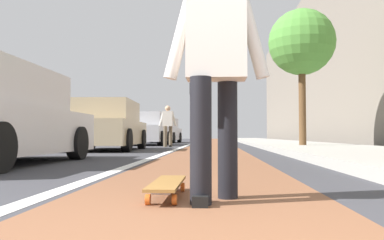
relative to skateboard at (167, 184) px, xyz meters
name	(u,v)px	position (x,y,z in m)	size (l,w,h in m)	color
ground_plane	(210,151)	(8.42, -0.20, -0.09)	(80.00, 80.00, 0.00)	#38383D
bike_lane_paint	(213,142)	(22.42, -0.20, -0.09)	(56.00, 1.90, 0.00)	brown
lane_stripe_white	(193,143)	(18.42, 0.90, -0.09)	(52.00, 0.16, 0.01)	silver
sidewalk_curb	(279,143)	(16.42, -3.44, -0.02)	(52.00, 3.20, 0.15)	#9E9B93
building_facade	(321,64)	(20.42, -6.62, 4.59)	(40.00, 1.20, 9.37)	slate
skateboard	(167,184)	(0.00, 0.00, 0.00)	(0.84, 0.20, 0.11)	orange
skater_person	(215,62)	(-0.15, -0.35, 0.84)	(0.46, 0.72, 1.64)	black
parked_car_mid	(107,127)	(8.69, 2.92, 0.61)	(4.10, 2.03, 1.48)	tan
parked_car_far	(145,130)	(14.93, 2.92, 0.62)	(4.16, 2.04, 1.48)	#B7B7BC
parked_car_end	(161,131)	(20.50, 2.92, 0.61)	(4.47, 2.17, 1.47)	#B7B7BC
traffic_light	(192,101)	(23.96, 1.30, 2.75)	(0.33, 0.28, 4.10)	#2D2D2D
street_tree_mid	(302,43)	(9.43, -3.04, 3.24)	(2.06, 2.06, 4.39)	brown
pedestrian_distant	(168,123)	(12.13, 1.50, 0.82)	(0.45, 0.70, 1.60)	brown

